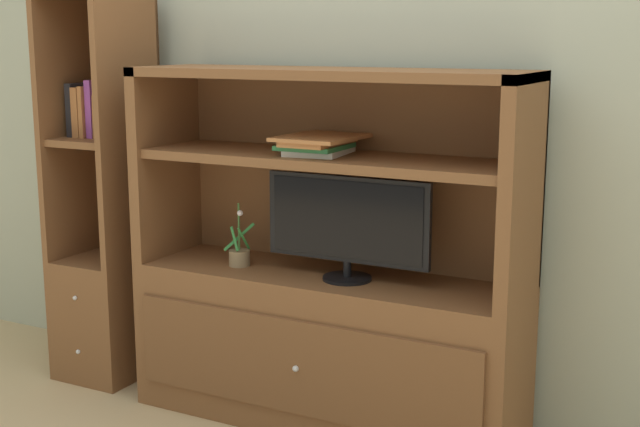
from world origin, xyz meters
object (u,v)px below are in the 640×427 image
Objects in this scene: potted_plant at (239,256)px; magazine_stack at (318,144)px; upright_book_row at (91,111)px; tv_monitor at (347,224)px; bookshelf_tall at (107,247)px; media_console at (327,310)px.

potted_plant is 0.58m from magazine_stack.
upright_book_row is at bearing 179.73° from magazine_stack.
tv_monitor is at bearing -10.99° from magazine_stack.
bookshelf_tall is (-1.08, 0.02, -0.52)m from magazine_stack.
upright_book_row is (-0.04, -0.01, 0.60)m from bookshelf_tall.
tv_monitor is at bearing -19.26° from media_console.
tv_monitor is at bearing 1.62° from potted_plant.
tv_monitor is 2.59× the size of potted_plant.
bookshelf_tall is (-1.11, 0.01, 0.13)m from media_console.
bookshelf_tall reaches higher than upright_book_row.
bookshelf_tall is 6.86× the size of upright_book_row.
magazine_stack reaches higher than tv_monitor.
magazine_stack is at bearing -0.85° from bookshelf_tall.
bookshelf_tall is at bearing 13.96° from upright_book_row.
upright_book_row is (-1.12, 0.01, 0.08)m from magazine_stack.
bookshelf_tall is (-1.22, 0.04, -0.24)m from tv_monitor.
tv_monitor is 0.32m from magazine_stack.
bookshelf_tall is 0.61m from upright_book_row.
media_console is 4.52× the size of magazine_stack.
bookshelf_tall reaches higher than media_console.
potted_plant is 1.03× the size of upright_book_row.
magazine_stack is at bearing 6.70° from potted_plant.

